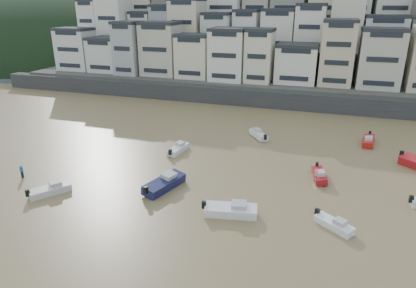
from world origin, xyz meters
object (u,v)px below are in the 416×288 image
(boat_b, at_px, (334,223))
(boat_j, at_px, (50,189))
(boat_e, at_px, (319,174))
(boat_f, at_px, (178,148))
(person_blue, at_px, (22,171))
(boat_c, at_px, (164,182))
(boat_h, at_px, (259,134))
(person_pink, at_px, (316,175))
(boat_i, at_px, (369,140))
(boat_a, at_px, (231,209))

(boat_b, xyz_separation_m, boat_j, (-31.35, -2.85, 0.09))
(boat_e, xyz_separation_m, boat_f, (-20.30, 2.92, 0.01))
(person_blue, bearing_deg, boat_c, 8.66)
(boat_c, xyz_separation_m, boat_j, (-12.08, -5.26, -0.21))
(boat_e, relative_size, boat_f, 0.98)
(boat_h, bearing_deg, boat_e, -177.82)
(boat_c, relative_size, person_pink, 3.75)
(boat_i, bearing_deg, boat_f, -57.78)
(boat_j, bearing_deg, boat_a, -49.74)
(boat_i, bearing_deg, person_pink, -16.29)
(boat_a, relative_size, boat_f, 1.22)
(boat_h, relative_size, boat_j, 0.99)
(boat_b, relative_size, boat_h, 0.88)
(boat_j, distance_m, person_pink, 31.83)
(person_blue, bearing_deg, boat_h, 43.07)
(boat_j, height_order, person_pink, person_pink)
(boat_e, xyz_separation_m, boat_i, (6.81, 15.17, 0.07))
(boat_e, relative_size, boat_i, 0.90)
(boat_f, bearing_deg, boat_i, -58.51)
(boat_b, distance_m, boat_c, 19.43)
(boat_a, bearing_deg, boat_e, 43.48)
(boat_i, height_order, person_blue, person_blue)
(boat_c, relative_size, boat_f, 1.34)
(boat_j, relative_size, person_blue, 2.88)
(boat_h, height_order, person_blue, person_blue)
(boat_e, relative_size, person_blue, 2.74)
(boat_a, bearing_deg, boat_h, 83.02)
(boat_j, bearing_deg, boat_f, 6.04)
(boat_a, height_order, boat_h, boat_a)
(boat_e, distance_m, boat_h, 16.32)
(boat_a, height_order, person_blue, person_blue)
(boat_c, xyz_separation_m, person_blue, (-18.39, -2.80, -0.02))
(boat_c, height_order, boat_f, boat_c)
(boat_j, relative_size, person_pink, 2.88)
(boat_h, distance_m, person_pink, 16.75)
(boat_b, bearing_deg, person_pink, 138.49)
(boat_b, bearing_deg, boat_c, -151.21)
(boat_i, bearing_deg, boat_e, -16.28)
(boat_i, bearing_deg, boat_b, -2.89)
(boat_f, relative_size, boat_h, 0.98)
(boat_i, distance_m, person_pink, 17.53)
(person_pink, bearing_deg, boat_h, 125.54)
(boat_e, bearing_deg, person_blue, -83.65)
(boat_j, xyz_separation_m, person_blue, (-6.31, 2.46, 0.19))
(boat_b, distance_m, boat_e, 10.98)
(person_blue, relative_size, person_pink, 1.00)
(boat_f, xyz_separation_m, person_blue, (-15.51, -14.13, 0.21))
(boat_b, distance_m, boat_j, 31.48)
(person_blue, bearing_deg, boat_i, 31.76)
(boat_c, xyz_separation_m, person_pink, (17.05, 7.59, -0.02))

